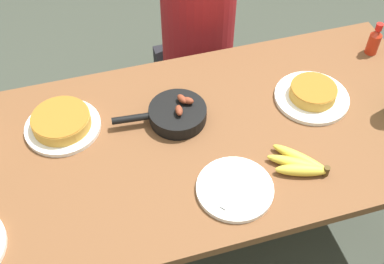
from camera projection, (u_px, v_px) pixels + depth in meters
ground_plane at (192, 241)px, 2.12m from camera, size 14.00×14.00×0.00m
dining_table at (192, 155)px, 1.66m from camera, size 1.78×0.81×0.70m
banana_bunch at (301, 164)px, 1.50m from camera, size 0.18×0.17×0.04m
skillet at (176, 114)px, 1.63m from camera, size 0.32×0.20×0.08m
frittata_plate_center at (62, 123)px, 1.60m from camera, size 0.25×0.25×0.06m
frittata_plate_side at (312, 95)px, 1.70m from camera, size 0.26×0.26×0.06m
empty_plate_far_left at (235, 189)px, 1.45m from camera, size 0.24×0.24×0.02m
hot_sauce_bottle at (374, 40)px, 1.84m from camera, size 0.05×0.05×0.13m
person_figure at (198, 50)px, 2.22m from camera, size 0.36×0.36×1.19m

